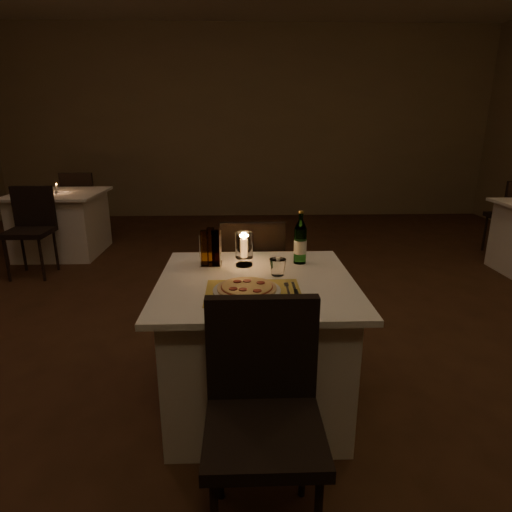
{
  "coord_description": "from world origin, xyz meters",
  "views": [
    {
      "loc": [
        -0.07,
        -2.26,
        1.5
      ],
      "look_at": [
        -0.0,
        -0.19,
        0.86
      ],
      "focal_mm": 30.0,
      "sensor_mm": 36.0,
      "label": 1
    }
  ],
  "objects_px": {
    "water_bottle": "(300,242)",
    "main_table": "(256,343)",
    "plate": "(247,291)",
    "pizza": "(247,288)",
    "neighbor_table_left": "(61,223)",
    "hurricane_candle": "(244,246)",
    "chair_near": "(263,396)",
    "chair_far": "(252,269)",
    "tumbler": "(278,267)"
  },
  "relations": [
    {
      "from": "plate",
      "to": "hurricane_candle",
      "type": "distance_m",
      "value": 0.42
    },
    {
      "from": "plate",
      "to": "pizza",
      "type": "xyz_separation_m",
      "value": [
        -0.0,
        -0.0,
        0.02
      ]
    },
    {
      "from": "tumbler",
      "to": "water_bottle",
      "type": "relative_size",
      "value": 0.29
    },
    {
      "from": "chair_far",
      "to": "neighbor_table_left",
      "type": "xyz_separation_m",
      "value": [
        -2.22,
        2.29,
        -0.18
      ]
    },
    {
      "from": "chair_far",
      "to": "pizza",
      "type": "distance_m",
      "value": 0.92
    },
    {
      "from": "tumbler",
      "to": "chair_near",
      "type": "bearing_deg",
      "value": -98.43
    },
    {
      "from": "water_bottle",
      "to": "neighbor_table_left",
      "type": "distance_m",
      "value": 3.73
    },
    {
      "from": "main_table",
      "to": "hurricane_candle",
      "type": "distance_m",
      "value": 0.53
    },
    {
      "from": "water_bottle",
      "to": "chair_near",
      "type": "bearing_deg",
      "value": -104.8
    },
    {
      "from": "chair_near",
      "to": "tumbler",
      "type": "relative_size",
      "value": 10.31
    },
    {
      "from": "pizza",
      "to": "plate",
      "type": "bearing_deg",
      "value": 62.95
    },
    {
      "from": "chair_far",
      "to": "water_bottle",
      "type": "distance_m",
      "value": 0.6
    },
    {
      "from": "plate",
      "to": "chair_far",
      "type": "bearing_deg",
      "value": 86.8
    },
    {
      "from": "chair_near",
      "to": "neighbor_table_left",
      "type": "bearing_deg",
      "value": 120.81
    },
    {
      "from": "chair_near",
      "to": "pizza",
      "type": "xyz_separation_m",
      "value": [
        -0.05,
        0.53,
        0.22
      ]
    },
    {
      "from": "plate",
      "to": "neighbor_table_left",
      "type": "xyz_separation_m",
      "value": [
        -2.17,
        3.19,
        -0.38
      ]
    },
    {
      "from": "plate",
      "to": "water_bottle",
      "type": "distance_m",
      "value": 0.55
    },
    {
      "from": "main_table",
      "to": "chair_far",
      "type": "bearing_deg",
      "value": 90.0
    },
    {
      "from": "tumbler",
      "to": "main_table",
      "type": "bearing_deg",
      "value": -150.2
    },
    {
      "from": "main_table",
      "to": "pizza",
      "type": "relative_size",
      "value": 3.57
    },
    {
      "from": "pizza",
      "to": "tumbler",
      "type": "xyz_separation_m",
      "value": [
        0.17,
        0.25,
        0.02
      ]
    },
    {
      "from": "water_bottle",
      "to": "main_table",
      "type": "bearing_deg",
      "value": -134.16
    },
    {
      "from": "chair_far",
      "to": "tumbler",
      "type": "distance_m",
      "value": 0.7
    },
    {
      "from": "plate",
      "to": "tumbler",
      "type": "relative_size",
      "value": 3.67
    },
    {
      "from": "tumbler",
      "to": "water_bottle",
      "type": "distance_m",
      "value": 0.26
    },
    {
      "from": "chair_far",
      "to": "hurricane_candle",
      "type": "relative_size",
      "value": 4.74
    },
    {
      "from": "hurricane_candle",
      "to": "neighbor_table_left",
      "type": "xyz_separation_m",
      "value": [
        -2.16,
        2.78,
        -0.48
      ]
    },
    {
      "from": "main_table",
      "to": "plate",
      "type": "xyz_separation_m",
      "value": [
        -0.05,
        -0.18,
        0.38
      ]
    },
    {
      "from": "main_table",
      "to": "water_bottle",
      "type": "distance_m",
      "value": 0.61
    },
    {
      "from": "chair_near",
      "to": "water_bottle",
      "type": "height_order",
      "value": "water_bottle"
    },
    {
      "from": "neighbor_table_left",
      "to": "chair_near",
      "type": "bearing_deg",
      "value": -59.19
    },
    {
      "from": "pizza",
      "to": "chair_near",
      "type": "bearing_deg",
      "value": -84.65
    },
    {
      "from": "main_table",
      "to": "tumbler",
      "type": "height_order",
      "value": "tumbler"
    },
    {
      "from": "plate",
      "to": "water_bottle",
      "type": "height_order",
      "value": "water_bottle"
    },
    {
      "from": "chair_near",
      "to": "chair_far",
      "type": "relative_size",
      "value": 1.0
    },
    {
      "from": "hurricane_candle",
      "to": "neighbor_table_left",
      "type": "relative_size",
      "value": 0.19
    },
    {
      "from": "main_table",
      "to": "hurricane_candle",
      "type": "relative_size",
      "value": 5.26
    },
    {
      "from": "water_bottle",
      "to": "pizza",
      "type": "bearing_deg",
      "value": -124.68
    },
    {
      "from": "hurricane_candle",
      "to": "main_table",
      "type": "bearing_deg",
      "value": -75.64
    },
    {
      "from": "plate",
      "to": "neighbor_table_left",
      "type": "distance_m",
      "value": 3.87
    },
    {
      "from": "tumbler",
      "to": "plate",
      "type": "bearing_deg",
      "value": -123.94
    },
    {
      "from": "chair_far",
      "to": "neighbor_table_left",
      "type": "height_order",
      "value": "chair_far"
    },
    {
      "from": "chair_near",
      "to": "water_bottle",
      "type": "xyz_separation_m",
      "value": [
        0.26,
        0.98,
        0.31
      ]
    },
    {
      "from": "hurricane_candle",
      "to": "neighbor_table_left",
      "type": "bearing_deg",
      "value": 127.89
    },
    {
      "from": "water_bottle",
      "to": "neighbor_table_left",
      "type": "xyz_separation_m",
      "value": [
        -2.48,
        2.74,
        -0.49
      ]
    },
    {
      "from": "water_bottle",
      "to": "hurricane_candle",
      "type": "bearing_deg",
      "value": -173.61
    },
    {
      "from": "chair_near",
      "to": "water_bottle",
      "type": "bearing_deg",
      "value": 75.2
    },
    {
      "from": "plate",
      "to": "pizza",
      "type": "height_order",
      "value": "pizza"
    },
    {
      "from": "water_bottle",
      "to": "hurricane_candle",
      "type": "height_order",
      "value": "water_bottle"
    },
    {
      "from": "tumbler",
      "to": "neighbor_table_left",
      "type": "height_order",
      "value": "tumbler"
    }
  ]
}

